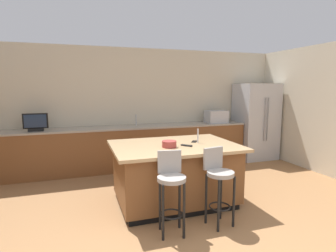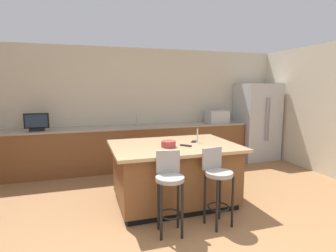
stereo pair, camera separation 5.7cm
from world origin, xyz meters
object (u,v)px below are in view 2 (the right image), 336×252
microwave (217,117)px  tv_monitor (37,123)px  tv_remote (186,145)px  fruit_bowl (168,144)px  bar_stool_left (169,185)px  cell_phone (194,142)px  kitchen_island (174,173)px  refrigerator (257,121)px  bar_stool_right (217,180)px

microwave → tv_monitor: tv_monitor is taller
tv_remote → fruit_bowl: bearing=135.2°
bar_stool_left → cell_phone: size_ratio=6.62×
kitchen_island → tv_monitor: size_ratio=4.19×
bar_stool_left → tv_monitor: bearing=131.7°
kitchen_island → microwave: microwave is taller
fruit_bowl → refrigerator: bearing=34.6°
bar_stool_right → refrigerator: bearing=35.7°
microwave → fruit_bowl: 2.82m
refrigerator → tv_monitor: (-4.92, 0.03, 0.16)m
bar_stool_right → fruit_bowl: (-0.43, 0.67, 0.35)m
kitchen_island → refrigerator: (2.79, 1.87, 0.46)m
bar_stool_left → tv_remote: bearing=63.4°
bar_stool_left → bar_stool_right: size_ratio=1.01×
kitchen_island → microwave: (1.75, 1.95, 0.60)m
tv_monitor → bar_stool_left: size_ratio=0.45×
fruit_bowl → tv_remote: (0.26, -0.02, -0.03)m
bar_stool_left → refrigerator: bearing=49.2°
bar_stool_right → microwave: bearing=50.9°
kitchen_island → cell_phone: cell_phone is taller
tv_monitor → tv_remote: 3.06m
microwave → tv_monitor: bearing=-179.2°
microwave → tv_remote: (-1.62, -2.12, -0.15)m
refrigerator → cell_phone: (-2.43, -1.78, -0.01)m
cell_phone → microwave: bearing=86.1°
microwave → fruit_bowl: bearing=-131.8°
tv_monitor → bar_stool_left: bearing=-56.8°
refrigerator → tv_remote: 3.36m
fruit_bowl → kitchen_island: bearing=48.0°
refrigerator → fruit_bowl: 3.56m
bar_stool_left → bar_stool_right: 0.64m
tv_remote → microwave: bearing=11.2°
bar_stool_right → tv_remote: size_ratio=5.80×
tv_remote → bar_stool_right: bearing=-116.6°
kitchen_island → bar_stool_left: bar_stool_left is taller
bar_stool_left → fruit_bowl: bearing=81.7°
bar_stool_right → fruit_bowl: fruit_bowl is taller
refrigerator → fruit_bowl: size_ratio=8.86×
bar_stool_right → tv_monitor: bearing=120.2°
fruit_bowl → tv_remote: bearing=-3.5°
refrigerator → microwave: size_ratio=3.83×
refrigerator → cell_phone: refrigerator is taller
cell_phone → kitchen_island: bearing=-132.7°
kitchen_island → fruit_bowl: bearing=-132.0°
bar_stool_right → cell_phone: bar_stool_right is taller
kitchen_island → bar_stool_left: (-0.34, -0.83, 0.14)m
kitchen_island → refrigerator: 3.39m
microwave → bar_stool_left: microwave is taller
microwave → bar_stool_left: bearing=-126.9°
tv_monitor → microwave: bearing=0.8°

